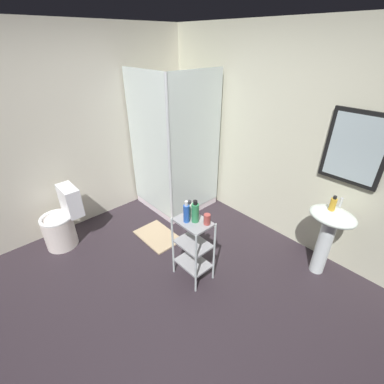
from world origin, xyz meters
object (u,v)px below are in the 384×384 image
object	(u,v)px
shampoo_bottle_blue	(186,213)
rinse_cup	(207,219)
lotion_bottle_white	(189,210)
body_wash_bottle_green	(195,212)
hand_soap_bottle	(333,204)
pedestal_sink	(329,229)
toilet	(62,223)
bath_mat	(158,236)
shower_stall	(175,180)
storage_cart	(193,245)

from	to	relation	value
shampoo_bottle_blue	rinse_cup	size ratio (longest dim) A/B	2.15
shampoo_bottle_blue	lotion_bottle_white	bearing A→B (deg)	120.08
body_wash_bottle_green	shampoo_bottle_blue	xyz separation A→B (m)	(-0.05, -0.07, -0.00)
lotion_bottle_white	body_wash_bottle_green	xyz separation A→B (m)	(0.10, -0.01, 0.02)
hand_soap_bottle	body_wash_bottle_green	bearing A→B (deg)	-128.40
hand_soap_bottle	body_wash_bottle_green	xyz separation A→B (m)	(-0.85, -1.07, -0.04)
pedestal_sink	shampoo_bottle_blue	world-z (taller)	shampoo_bottle_blue
lotion_bottle_white	body_wash_bottle_green	size ratio (longest dim) A/B	0.79
hand_soap_bottle	shampoo_bottle_blue	size ratio (longest dim) A/B	0.69
lotion_bottle_white	body_wash_bottle_green	world-z (taller)	body_wash_bottle_green
toilet	hand_soap_bottle	distance (m)	3.10
body_wash_bottle_green	rinse_cup	size ratio (longest dim) A/B	2.18
toilet	body_wash_bottle_green	bearing A→B (deg)	29.36
body_wash_bottle_green	rinse_cup	bearing A→B (deg)	26.26
pedestal_sink	rinse_cup	distance (m)	1.30
pedestal_sink	bath_mat	distance (m)	2.05
toilet	lotion_bottle_white	world-z (taller)	lotion_bottle_white
toilet	rinse_cup	world-z (taller)	rinse_cup
shampoo_bottle_blue	shower_stall	bearing A→B (deg)	145.66
rinse_cup	body_wash_bottle_green	bearing A→B (deg)	-153.74
lotion_bottle_white	hand_soap_bottle	bearing A→B (deg)	48.34
toilet	rinse_cup	distance (m)	1.92
lotion_bottle_white	rinse_cup	world-z (taller)	lotion_bottle_white
shampoo_bottle_blue	rinse_cup	distance (m)	0.21
storage_cart	bath_mat	distance (m)	0.92
rinse_cup	bath_mat	size ratio (longest dim) A/B	0.18
pedestal_sink	storage_cart	size ratio (longest dim) A/B	1.09
hand_soap_bottle	shampoo_bottle_blue	distance (m)	1.45
lotion_bottle_white	shampoo_bottle_blue	distance (m)	0.09
pedestal_sink	shower_stall	bearing A→B (deg)	-171.24
hand_soap_bottle	lotion_bottle_white	world-z (taller)	hand_soap_bottle
storage_cart	hand_soap_bottle	bearing A→B (deg)	51.58
lotion_bottle_white	toilet	bearing A→B (deg)	-148.75
toilet	hand_soap_bottle	size ratio (longest dim) A/B	4.73
hand_soap_bottle	rinse_cup	world-z (taller)	hand_soap_bottle
hand_soap_bottle	lotion_bottle_white	bearing A→B (deg)	-131.66
storage_cart	pedestal_sink	bearing A→B (deg)	50.80
toilet	rinse_cup	size ratio (longest dim) A/B	7.00
body_wash_bottle_green	rinse_cup	xyz separation A→B (m)	(0.11, 0.05, -0.05)
hand_soap_bottle	bath_mat	distance (m)	2.13
bath_mat	shower_stall	bearing A→B (deg)	122.72
body_wash_bottle_green	lotion_bottle_white	bearing A→B (deg)	175.17
hand_soap_bottle	shampoo_bottle_blue	world-z (taller)	shampoo_bottle_blue
storage_cart	lotion_bottle_white	size ratio (longest dim) A/B	3.98
hand_soap_bottle	shower_stall	bearing A→B (deg)	-171.30
shower_stall	bath_mat	world-z (taller)	shower_stall
toilet	bath_mat	xyz separation A→B (m)	(0.69, 0.94, -0.31)
rinse_cup	shampoo_bottle_blue	bearing A→B (deg)	-143.59
shower_stall	lotion_bottle_white	distance (m)	1.42
pedestal_sink	bath_mat	xyz separation A→B (m)	(-1.70, -0.99, -0.57)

